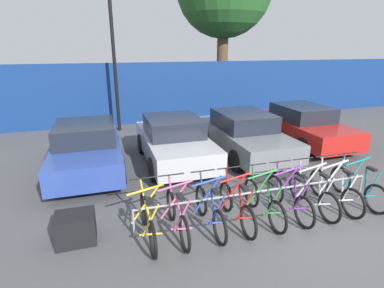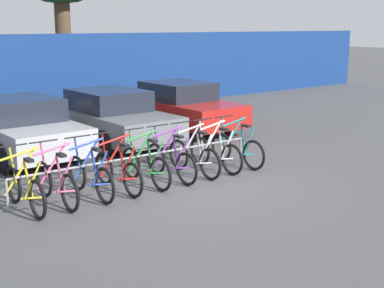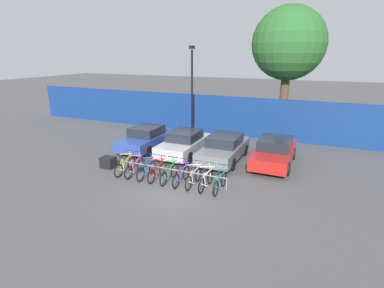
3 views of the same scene
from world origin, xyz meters
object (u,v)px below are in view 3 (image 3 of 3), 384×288
at_px(bicycle_green, 169,174).
at_px(bicycle_teal, 220,183).
at_px(bicycle_yellow, 125,166).
at_px(bicycle_red, 157,172).
at_px(car_blue, 146,138).
at_px(lamp_post, 192,87).
at_px(cargo_crate, 108,162).
at_px(bike_rack, 171,170).
at_px(bicycle_silver, 193,178).
at_px(bicycle_white, 206,180).
at_px(car_red, 274,152).
at_px(bicycle_blue, 147,170).
at_px(car_silver, 184,143).
at_px(tree_behind_hoarding, 289,44).
at_px(bicycle_pink, 135,168).
at_px(bicycle_purple, 181,176).
at_px(car_grey, 224,148).

height_order(bicycle_green, bicycle_teal, same).
bearing_deg(bicycle_yellow, bicycle_red, -2.45).
xyz_separation_m(bicycle_red, car_blue, (-2.93, 3.73, 0.31)).
relative_size(bicycle_yellow, car_blue, 0.42).
xyz_separation_m(bicycle_green, lamp_post, (-2.38, 7.97, 3.02)).
xyz_separation_m(bicycle_red, cargo_crate, (-3.07, 0.31, -0.10)).
distance_m(bike_rack, lamp_post, 8.68).
xyz_separation_m(bicycle_silver, bicycle_white, (0.59, 0.00, 0.00)).
distance_m(bicycle_white, car_red, 4.74).
relative_size(bicycle_blue, cargo_crate, 2.44).
xyz_separation_m(car_silver, tree_behind_hoarding, (4.44, 7.07, 5.51)).
distance_m(bicycle_pink, tree_behind_hoarding, 13.34).
bearing_deg(bicycle_yellow, bicycle_purple, -2.45).
distance_m(car_blue, tree_behind_hoarding, 11.35).
distance_m(bicycle_teal, lamp_post, 9.78).
xyz_separation_m(car_silver, car_red, (4.98, 0.49, 0.00)).
height_order(car_blue, cargo_crate, car_blue).
bearing_deg(bicycle_purple, bicycle_red, 177.04).
relative_size(bicycle_green, cargo_crate, 2.44).
distance_m(bike_rack, bicycle_pink, 1.86).
height_order(bicycle_red, bicycle_green, same).
height_order(bicycle_green, cargo_crate, bicycle_green).
bearing_deg(bicycle_blue, bicycle_yellow, -178.73).
distance_m(bike_rack, bicycle_silver, 1.21).
bearing_deg(tree_behind_hoarding, bicycle_green, -107.73).
bearing_deg(bike_rack, car_silver, 105.83).
xyz_separation_m(bike_rack, cargo_crate, (-3.69, 0.16, -0.23)).
distance_m(car_red, lamp_post, 7.88).
xyz_separation_m(bicycle_red, tree_behind_hoarding, (4.06, 10.77, 5.82)).
bearing_deg(lamp_post, bicycle_purple, -69.48).
height_order(bicycle_yellow, bicycle_green, same).
bearing_deg(car_silver, lamp_post, 107.90).
xyz_separation_m(bicycle_purple, bicycle_white, (1.18, 0.00, 0.00)).
distance_m(bicycle_teal, tree_behind_hoarding, 12.29).
bearing_deg(bicycle_purple, car_blue, 135.08).
relative_size(bicycle_red, bicycle_teal, 1.00).
bearing_deg(bicycle_blue, lamp_post, 99.79).
relative_size(bicycle_white, car_grey, 0.39).
relative_size(bicycle_red, bicycle_purple, 1.00).
xyz_separation_m(bicycle_red, bicycle_white, (2.41, 0.00, 0.00)).
height_order(bicycle_blue, car_blue, car_blue).
bearing_deg(bicycle_silver, bicycle_yellow, -178.86).
distance_m(bicycle_yellow, cargo_crate, 1.32).
relative_size(bicycle_purple, car_silver, 0.43).
distance_m(bicycle_purple, tree_behind_hoarding, 12.57).
distance_m(bicycle_teal, cargo_crate, 6.11).
height_order(bicycle_pink, car_blue, car_blue).
bearing_deg(car_silver, tree_behind_hoarding, 57.88).
relative_size(bike_rack, bicycle_teal, 3.14).
height_order(bicycle_yellow, cargo_crate, bicycle_yellow).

